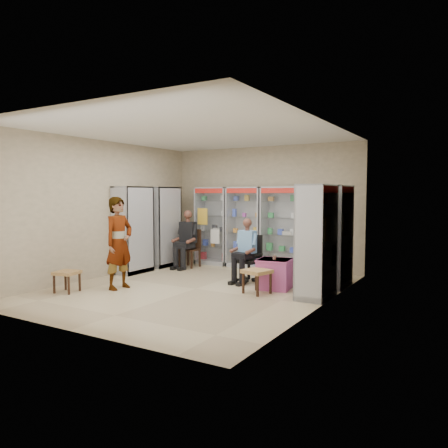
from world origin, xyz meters
The scene contains 18 objects.
floor centered at (0.00, 0.00, 0.00)m, with size 6.00×6.00×0.00m, color #C3B087.
room_shell centered at (0.00, 0.00, 1.97)m, with size 5.02×6.02×3.01m.
cabinet_back_left centered at (-1.30, 2.73, 1.00)m, with size 0.90×0.50×2.00m, color silver.
cabinet_back_mid centered at (-0.35, 2.73, 1.00)m, with size 0.90×0.50×2.00m, color #B2B4BA.
cabinet_back_right centered at (0.60, 2.73, 1.00)m, with size 0.90×0.50×2.00m, color #A0A3A7.
cabinet_right_far centered at (2.23, 1.60, 1.00)m, with size 0.50×0.90×2.00m, color #A6A8AD.
cabinet_right_near centered at (2.23, 0.50, 1.00)m, with size 0.50×0.90×2.00m, color #AEB0B5.
cabinet_left_far centered at (-2.23, 1.80, 1.00)m, with size 0.50×0.90×2.00m, color #B5B7BC.
cabinet_left_near centered at (-2.23, 0.70, 1.00)m, with size 0.50×0.90×2.00m, color silver.
wooden_chair centered at (-1.55, 2.00, 0.47)m, with size 0.42×0.42×0.94m, color black.
seated_customer centered at (-1.55, 1.95, 0.67)m, with size 0.44×0.60×1.34m, color black, non-canonical shape.
office_chair centered at (0.56, 1.14, 0.49)m, with size 0.53×0.53×0.98m, color black.
seated_shopkeeper centered at (0.56, 1.09, 0.62)m, with size 0.41×0.57×1.24m, color #6793CC, non-canonical shape.
pink_trunk centered at (1.31, 0.79, 0.29)m, with size 0.60×0.58×0.58m, color #9F3F89.
tea_glass centered at (1.32, 0.74, 0.62)m, with size 0.07×0.07×0.09m, color #4F1306.
woven_stool_a centered at (1.19, 0.26, 0.22)m, with size 0.44×0.44×0.44m, color olive.
woven_stool_b centered at (-1.90, -1.46, 0.20)m, with size 0.40×0.40×0.40m, color olive.
standing_man centered at (-1.28, -0.73, 0.89)m, with size 0.65×0.43×1.78m, color #97979A.
Camera 1 is at (4.73, -6.86, 1.84)m, focal length 35.00 mm.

